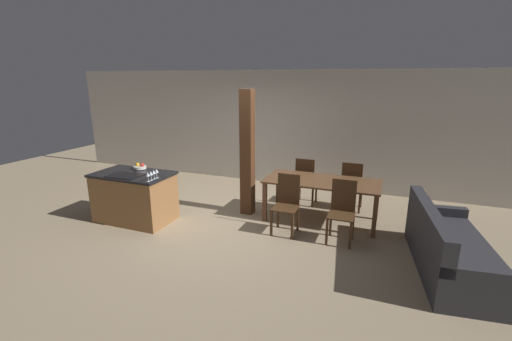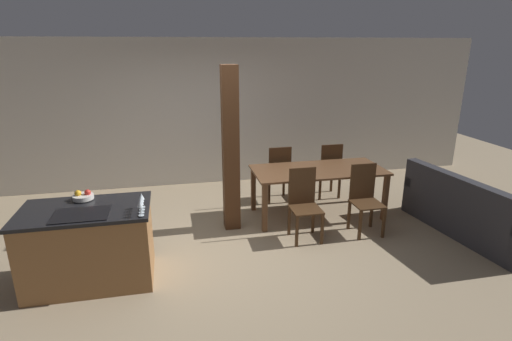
{
  "view_description": "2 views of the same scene",
  "coord_description": "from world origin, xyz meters",
  "px_view_note": "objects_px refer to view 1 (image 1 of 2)",
  "views": [
    {
      "loc": [
        2.69,
        -5.17,
        2.52
      ],
      "look_at": [
        0.6,
        0.2,
        0.95
      ],
      "focal_mm": 24.0,
      "sensor_mm": 36.0,
      "label": 1
    },
    {
      "loc": [
        -0.48,
        -4.82,
        2.58
      ],
      "look_at": [
        0.6,
        0.2,
        0.95
      ],
      "focal_mm": 28.0,
      "sensor_mm": 36.0,
      "label": 2
    }
  ],
  "objects_px": {
    "kitchen_island": "(135,197)",
    "couch": "(449,251)",
    "dining_chair_far_left": "(306,181)",
    "dining_chair_far_right": "(352,186)",
    "wine_glass_far": "(154,172)",
    "dining_chair_near_right": "(342,210)",
    "dining_chair_near_left": "(287,203)",
    "wine_glass_middle": "(151,174)",
    "wine_glass_near": "(148,175)",
    "dining_table": "(322,185)",
    "wine_glass_end": "(157,171)",
    "timber_post": "(247,154)",
    "fruit_bowl": "(140,167)"
  },
  "relations": [
    {
      "from": "kitchen_island",
      "to": "couch",
      "type": "height_order",
      "value": "kitchen_island"
    },
    {
      "from": "dining_chair_far_left",
      "to": "dining_chair_far_right",
      "type": "distance_m",
      "value": 0.9
    },
    {
      "from": "wine_glass_far",
      "to": "dining_chair_near_right",
      "type": "xyz_separation_m",
      "value": [
        2.98,
        0.72,
        -0.51
      ]
    },
    {
      "from": "dining_chair_near_left",
      "to": "couch",
      "type": "relative_size",
      "value": 0.47
    },
    {
      "from": "wine_glass_far",
      "to": "dining_chair_far_right",
      "type": "distance_m",
      "value": 3.67
    },
    {
      "from": "wine_glass_middle",
      "to": "wine_glass_near",
      "type": "bearing_deg",
      "value": -90.0
    },
    {
      "from": "dining_table",
      "to": "wine_glass_end",
      "type": "bearing_deg",
      "value": -152.25
    },
    {
      "from": "wine_glass_far",
      "to": "dining_chair_far_right",
      "type": "height_order",
      "value": "wine_glass_far"
    },
    {
      "from": "dining_table",
      "to": "timber_post",
      "type": "bearing_deg",
      "value": -173.8
    },
    {
      "from": "wine_glass_end",
      "to": "dining_chair_near_left",
      "type": "relative_size",
      "value": 0.16
    },
    {
      "from": "dining_chair_far_right",
      "to": "timber_post",
      "type": "xyz_separation_m",
      "value": [
        -1.83,
        -0.83,
        0.66
      ]
    },
    {
      "from": "wine_glass_near",
      "to": "couch",
      "type": "relative_size",
      "value": 0.08
    },
    {
      "from": "dining_chair_near_left",
      "to": "dining_chair_near_right",
      "type": "distance_m",
      "value": 0.9
    },
    {
      "from": "couch",
      "to": "fruit_bowl",
      "type": "bearing_deg",
      "value": 81.66
    },
    {
      "from": "wine_glass_middle",
      "to": "dining_chair_near_right",
      "type": "relative_size",
      "value": 0.16
    },
    {
      "from": "fruit_bowl",
      "to": "dining_table",
      "type": "bearing_deg",
      "value": 16.38
    },
    {
      "from": "fruit_bowl",
      "to": "couch",
      "type": "relative_size",
      "value": 0.11
    },
    {
      "from": "wine_glass_near",
      "to": "dining_chair_far_right",
      "type": "height_order",
      "value": "wine_glass_near"
    },
    {
      "from": "dining_chair_near_right",
      "to": "timber_post",
      "type": "height_order",
      "value": "timber_post"
    },
    {
      "from": "wine_glass_near",
      "to": "dining_table",
      "type": "relative_size",
      "value": 0.08
    },
    {
      "from": "fruit_bowl",
      "to": "dining_chair_near_right",
      "type": "height_order",
      "value": "fruit_bowl"
    },
    {
      "from": "wine_glass_end",
      "to": "dining_chair_far_right",
      "type": "height_order",
      "value": "wine_glass_end"
    },
    {
      "from": "wine_glass_end",
      "to": "dining_chair_near_left",
      "type": "distance_m",
      "value": 2.23
    },
    {
      "from": "couch",
      "to": "dining_chair_far_left",
      "type": "bearing_deg",
      "value": 46.62
    },
    {
      "from": "wine_glass_far",
      "to": "timber_post",
      "type": "height_order",
      "value": "timber_post"
    },
    {
      "from": "kitchen_island",
      "to": "dining_chair_far_left",
      "type": "relative_size",
      "value": 1.4
    },
    {
      "from": "dining_chair_near_left",
      "to": "timber_post",
      "type": "xyz_separation_m",
      "value": [
        -0.92,
        0.53,
        0.66
      ]
    },
    {
      "from": "dining_chair_near_left",
      "to": "dining_chair_far_right",
      "type": "height_order",
      "value": "same"
    },
    {
      "from": "kitchen_island",
      "to": "dining_chair_near_left",
      "type": "relative_size",
      "value": 1.4
    },
    {
      "from": "fruit_bowl",
      "to": "dining_chair_far_right",
      "type": "xyz_separation_m",
      "value": [
        3.65,
        1.62,
        -0.42
      ]
    },
    {
      "from": "wine_glass_near",
      "to": "dining_chair_near_left",
      "type": "bearing_deg",
      "value": 22.8
    },
    {
      "from": "dining_chair_near_left",
      "to": "dining_chair_near_right",
      "type": "height_order",
      "value": "same"
    },
    {
      "from": "dining_chair_near_left",
      "to": "dining_table",
      "type": "bearing_deg",
      "value": 56.48
    },
    {
      "from": "wine_glass_middle",
      "to": "wine_glass_far",
      "type": "xyz_separation_m",
      "value": [
        0.0,
        0.08,
        0.0
      ]
    },
    {
      "from": "wine_glass_near",
      "to": "dining_chair_far_right",
      "type": "xyz_separation_m",
      "value": [
        2.98,
        2.23,
        -0.51
      ]
    },
    {
      "from": "wine_glass_middle",
      "to": "couch",
      "type": "bearing_deg",
      "value": 5.29
    },
    {
      "from": "dining_chair_far_left",
      "to": "couch",
      "type": "distance_m",
      "value": 2.95
    },
    {
      "from": "timber_post",
      "to": "kitchen_island",
      "type": "bearing_deg",
      "value": -149.01
    },
    {
      "from": "wine_glass_far",
      "to": "kitchen_island",
      "type": "bearing_deg",
      "value": 162.65
    },
    {
      "from": "wine_glass_end",
      "to": "couch",
      "type": "bearing_deg",
      "value": 3.37
    },
    {
      "from": "fruit_bowl",
      "to": "couch",
      "type": "bearing_deg",
      "value": -1.43
    },
    {
      "from": "wine_glass_end",
      "to": "couch",
      "type": "relative_size",
      "value": 0.08
    },
    {
      "from": "wine_glass_middle",
      "to": "dining_table",
      "type": "relative_size",
      "value": 0.08
    },
    {
      "from": "fruit_bowl",
      "to": "dining_table",
      "type": "relative_size",
      "value": 0.11
    },
    {
      "from": "fruit_bowl",
      "to": "dining_chair_near_right",
      "type": "distance_m",
      "value": 3.68
    },
    {
      "from": "fruit_bowl",
      "to": "wine_glass_end",
      "type": "relative_size",
      "value": 1.44
    },
    {
      "from": "couch",
      "to": "timber_post",
      "type": "bearing_deg",
      "value": 67.5
    },
    {
      "from": "kitchen_island",
      "to": "wine_glass_near",
      "type": "relative_size",
      "value": 8.64
    },
    {
      "from": "fruit_bowl",
      "to": "timber_post",
      "type": "relative_size",
      "value": 0.1
    },
    {
      "from": "wine_glass_middle",
      "to": "dining_chair_near_left",
      "type": "bearing_deg",
      "value": 21.01
    }
  ]
}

